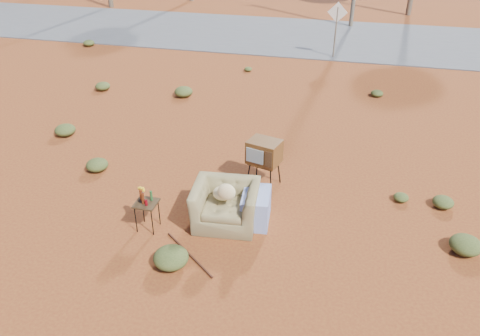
# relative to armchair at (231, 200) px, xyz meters

# --- Properties ---
(ground) EXTENTS (140.00, 140.00, 0.00)m
(ground) POSITION_rel_armchair_xyz_m (-0.26, -0.23, -0.52)
(ground) COLOR brown
(ground) RESTS_ON ground
(highway) EXTENTS (140.00, 7.00, 0.04)m
(highway) POSITION_rel_armchair_xyz_m (-0.26, 14.77, -0.50)
(highway) COLOR #565659
(highway) RESTS_ON ground
(armchair) EXTENTS (1.57, 1.09, 1.12)m
(armchair) POSITION_rel_armchair_xyz_m (0.00, 0.00, 0.00)
(armchair) COLOR olive
(armchair) RESTS_ON ground
(tv_unit) EXTENTS (0.81, 0.71, 1.11)m
(tv_unit) POSITION_rel_armchair_xyz_m (0.35, 1.56, 0.30)
(tv_unit) COLOR black
(tv_unit) RESTS_ON ground
(side_table) EXTENTS (0.43, 0.43, 0.88)m
(side_table) POSITION_rel_armchair_xyz_m (-1.58, -0.57, 0.11)
(side_table) COLOR #382714
(side_table) RESTS_ON ground
(rusty_bar) EXTENTS (1.21, 1.00, 0.04)m
(rusty_bar) POSITION_rel_armchair_xyz_m (-0.50, -1.18, -0.50)
(rusty_bar) COLOR #4A2113
(rusty_bar) RESTS_ON ground
(road_sign) EXTENTS (0.78, 0.06, 2.19)m
(road_sign) POSITION_rel_armchair_xyz_m (1.24, 11.77, 0.98)
(road_sign) COLOR brown
(road_sign) RESTS_ON ground
(scrub_patch) EXTENTS (17.49, 8.07, 0.33)m
(scrub_patch) POSITION_rel_armchair_xyz_m (-1.09, 4.18, -0.39)
(scrub_patch) COLOR #4D5424
(scrub_patch) RESTS_ON ground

